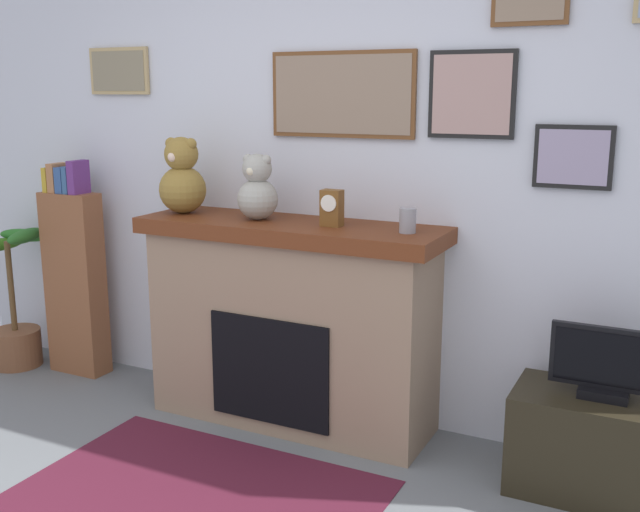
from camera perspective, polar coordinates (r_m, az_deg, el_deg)
back_wall at (r=3.88m, az=1.92°, el=6.66°), size 5.20×0.15×2.60m
fireplace at (r=3.85m, az=-2.21°, el=-5.08°), size 1.58×0.52×1.06m
bookshelf at (r=4.75m, az=-18.25°, el=-1.49°), size 0.36×0.16×1.31m
potted_plant at (r=5.05m, az=-22.45°, el=-3.76°), size 0.48×0.53×0.94m
tv_stand at (r=3.49m, az=20.55°, el=-13.45°), size 0.72×0.40×0.45m
television at (r=3.35m, az=21.03°, el=-7.85°), size 0.45×0.14×0.31m
area_rug at (r=3.37m, az=-9.95°, el=-17.95°), size 1.53×1.12×0.01m
candle_jar at (r=3.45m, az=6.72°, el=2.72°), size 0.08×0.08×0.12m
mantel_clock at (r=3.59m, az=0.90°, el=3.70°), size 0.10×0.08×0.18m
teddy_bear_tan at (r=4.03m, az=-10.49°, el=5.80°), size 0.25×0.25×0.40m
teddy_bear_cream at (r=3.78m, az=-4.81°, el=5.04°), size 0.21×0.21×0.33m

